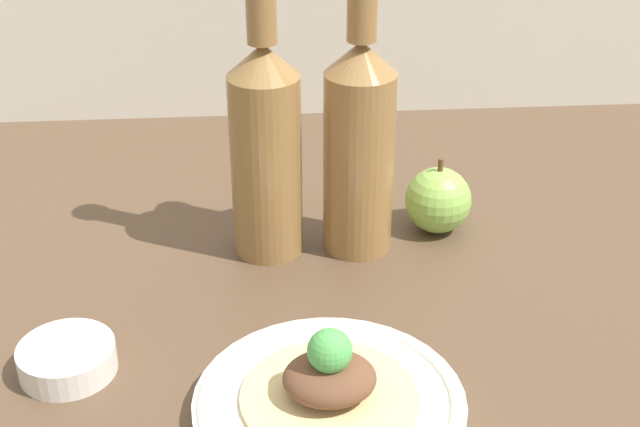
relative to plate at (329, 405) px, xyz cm
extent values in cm
cube|color=brown|center=(5.72, 11.22, -3.15)|extent=(180.00, 110.00, 4.00)
cylinder|color=silver|center=(0.00, 0.00, -0.25)|extent=(22.17, 22.17, 1.79)
torus|color=silver|center=(0.00, 0.00, 0.38)|extent=(21.65, 21.65, 1.26)
cylinder|color=#D6BC7F|center=(0.00, 0.00, 0.85)|extent=(14.50, 14.50, 0.40)
ellipsoid|color=brown|center=(0.00, 0.00, 2.72)|extent=(7.54, 6.41, 3.35)
sphere|color=#4CA34C|center=(0.00, 0.00, 5.48)|extent=(3.60, 3.60, 3.60)
cylinder|color=olive|center=(-4.26, 26.56, 8.60)|extent=(7.29, 7.29, 19.49)
cone|color=olive|center=(-4.26, 26.56, 19.98)|extent=(7.29, 7.29, 3.28)
cylinder|color=olive|center=(5.20, 26.56, 8.60)|extent=(7.29, 7.29, 19.49)
cone|color=olive|center=(5.20, 26.56, 19.98)|extent=(7.29, 7.29, 3.28)
sphere|color=#84B74C|center=(14.38, 29.25, 2.49)|extent=(7.28, 7.28, 7.28)
cylinder|color=brown|center=(14.38, 29.25, 6.70)|extent=(0.58, 0.58, 1.64)
cylinder|color=silver|center=(-22.15, 7.36, 0.15)|extent=(8.42, 8.42, 2.60)
camera|label=1|loc=(-4.88, -55.09, 48.70)|focal=50.00mm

